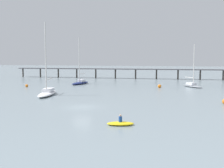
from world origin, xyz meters
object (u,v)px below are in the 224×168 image
at_px(pier, 193,66).
at_px(mooring_buoy_far, 27,86).
at_px(sailboat_gray, 192,85).
at_px(dinghy_yellow, 120,123).
at_px(mooring_buoy_inner, 160,86).
at_px(sailboat_navy, 80,82).
at_px(sailboat_white, 47,92).

height_order(pier, mooring_buoy_far, pier).
bearing_deg(sailboat_gray, pier, 86.32).
relative_size(dinghy_yellow, mooring_buoy_inner, 3.67).
distance_m(sailboat_navy, mooring_buoy_inner, 21.39).
distance_m(sailboat_navy, mooring_buoy_far, 13.98).
height_order(sailboat_gray, dinghy_yellow, sailboat_gray).
bearing_deg(mooring_buoy_far, sailboat_navy, 43.79).
xyz_separation_m(mooring_buoy_far, mooring_buoy_inner, (31.01, 5.21, 0.07)).
xyz_separation_m(pier, mooring_buoy_inner, (-9.01, -27.06, -3.92)).
bearing_deg(mooring_buoy_far, mooring_buoy_inner, 9.54).
bearing_deg(sailboat_white, mooring_buoy_far, 132.73).
distance_m(sailboat_navy, dinghy_yellow, 45.43).
bearing_deg(sailboat_gray, mooring_buoy_far, -167.18).
distance_m(sailboat_navy, sailboat_white, 22.05).
distance_m(sailboat_gray, sailboat_white, 34.35).
bearing_deg(sailboat_gray, sailboat_navy, 178.16).
height_order(sailboat_white, dinghy_yellow, sailboat_white).
bearing_deg(sailboat_navy, sailboat_white, -86.61).
xyz_separation_m(sailboat_navy, sailboat_white, (1.31, -22.01, 0.02)).
relative_size(sailboat_gray, sailboat_navy, 0.83).
bearing_deg(dinghy_yellow, sailboat_navy, 114.60).
xyz_separation_m(sailboat_white, dinghy_yellow, (17.60, -19.30, -0.49)).
distance_m(sailboat_gray, dinghy_yellow, 41.50).
bearing_deg(pier, sailboat_white, -122.68).
bearing_deg(sailboat_navy, mooring_buoy_inner, -12.04).
relative_size(pier, mooring_buoy_far, 125.11).
xyz_separation_m(dinghy_yellow, mooring_buoy_far, (-29.00, 31.63, 0.13)).
distance_m(sailboat_gray, mooring_buoy_far, 39.49).
bearing_deg(sailboat_gray, mooring_buoy_inner, -154.65).
relative_size(sailboat_white, mooring_buoy_far, 19.64).
bearing_deg(sailboat_white, sailboat_navy, 93.39).
xyz_separation_m(sailboat_white, mooring_buoy_inner, (19.61, 17.55, -0.30)).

